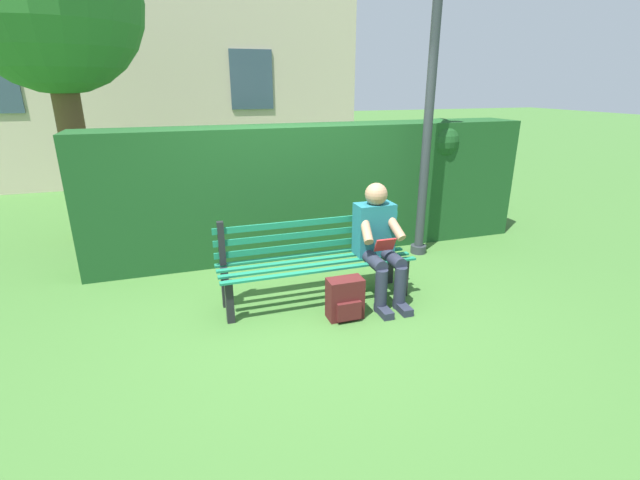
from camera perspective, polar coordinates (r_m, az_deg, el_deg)
ground at (r=4.51m, az=-0.40°, el=-7.70°), size 60.00×60.00×0.00m
park_bench at (r=4.39m, az=-0.71°, el=-2.24°), size 1.91×0.48×0.85m
person_seated at (r=4.40m, az=7.52°, el=-0.01°), size 0.44×0.73×1.15m
hedge_backdrop at (r=5.69m, az=-0.26°, el=6.87°), size 5.54×0.69×1.63m
tree at (r=6.92m, az=-32.04°, el=23.96°), size 2.28×2.17×4.08m
backpack at (r=4.12m, az=3.23°, el=-7.54°), size 0.33×0.25×0.39m
lamp_post at (r=5.49m, az=14.15°, el=20.08°), size 0.29×0.29×3.48m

